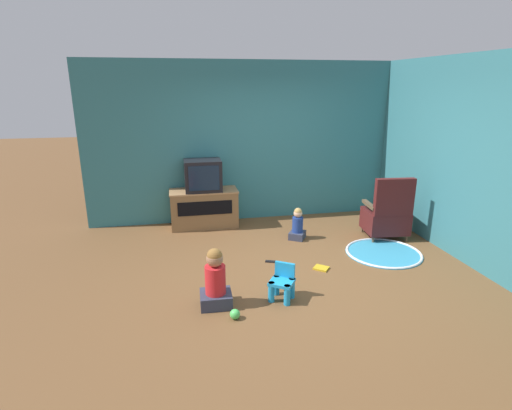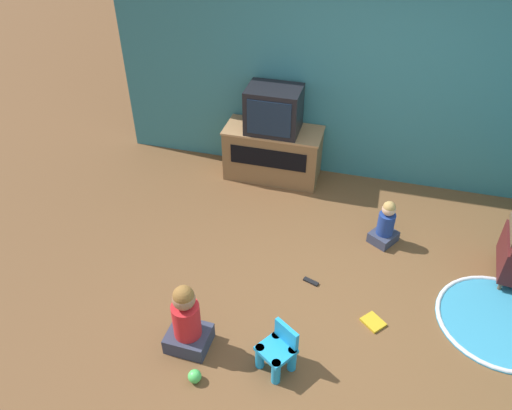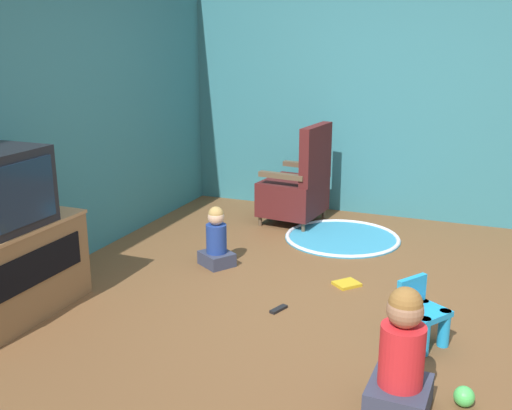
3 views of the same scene
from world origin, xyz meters
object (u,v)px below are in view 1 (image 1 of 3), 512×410
(television, at_px, (203,175))
(book, at_px, (321,268))
(child_watching_center, at_px, (215,281))
(toy_ball, at_px, (235,314))
(child_watching_left, at_px, (298,225))
(tv_cabinet, at_px, (204,208))
(remote_control, at_px, (271,262))
(yellow_kid_chair, at_px, (282,284))
(black_armchair, at_px, (387,215))

(television, xyz_separation_m, book, (1.39, -1.97, -0.89))
(child_watching_center, xyz_separation_m, book, (1.46, 0.63, -0.28))
(child_watching_center, distance_m, toy_ball, 0.42)
(child_watching_left, height_order, child_watching_center, child_watching_center)
(toy_ball, distance_m, book, 1.60)
(tv_cabinet, xyz_separation_m, remote_control, (0.78, -1.65, -0.32))
(child_watching_left, bearing_deg, child_watching_center, 171.72)
(child_watching_center, bearing_deg, tv_cabinet, 90.01)
(tv_cabinet, distance_m, yellow_kid_chair, 2.71)
(tv_cabinet, xyz_separation_m, child_watching_left, (1.39, -0.88, -0.11))
(tv_cabinet, xyz_separation_m, toy_ball, (0.09, -2.92, -0.28))
(television, bearing_deg, yellow_kid_chair, -75.41)
(child_watching_center, relative_size, book, 2.84)
(television, distance_m, book, 2.57)
(child_watching_left, relative_size, child_watching_center, 0.75)
(child_watching_left, bearing_deg, tv_cabinet, 89.76)
(toy_ball, relative_size, book, 0.45)
(yellow_kid_chair, bearing_deg, toy_ball, -119.63)
(book, distance_m, remote_control, 0.69)
(yellow_kid_chair, relative_size, remote_control, 2.63)
(television, relative_size, toy_ball, 5.60)
(television, relative_size, remote_control, 3.86)
(television, relative_size, yellow_kid_chair, 1.47)
(remote_control, bearing_deg, book, 170.66)
(remote_control, bearing_deg, toy_ball, 81.04)
(child_watching_left, height_order, remote_control, child_watching_left)
(yellow_kid_chair, height_order, toy_ball, yellow_kid_chair)
(yellow_kid_chair, xyz_separation_m, child_watching_center, (-0.75, 0.01, 0.11))
(tv_cabinet, bearing_deg, yellow_kid_chair, -75.48)
(black_armchair, xyz_separation_m, child_watching_center, (-2.85, -1.48, -0.08))
(black_armchair, bearing_deg, tv_cabinet, -16.50)
(television, height_order, yellow_kid_chair, television)
(tv_cabinet, relative_size, book, 4.77)
(child_watching_left, distance_m, toy_ball, 2.43)
(black_armchair, distance_m, child_watching_left, 1.41)
(child_watching_center, xyz_separation_m, toy_ball, (0.17, -0.31, -0.24))
(toy_ball, bearing_deg, child_watching_left, 57.48)
(tv_cabinet, height_order, child_watching_left, tv_cabinet)
(tv_cabinet, relative_size, television, 1.89)
(child_watching_left, xyz_separation_m, remote_control, (-0.61, -0.77, -0.21))
(remote_control, bearing_deg, tv_cabinet, -45.24)
(toy_ball, bearing_deg, remote_control, 61.53)
(black_armchair, distance_m, toy_ball, 3.24)
(tv_cabinet, relative_size, child_watching_center, 1.68)
(toy_ball, bearing_deg, child_watching_center, 118.24)
(tv_cabinet, height_order, child_watching_center, child_watching_center)
(child_watching_center, bearing_deg, toy_ball, -60.11)
(television, bearing_deg, child_watching_center, -91.65)
(tv_cabinet, distance_m, television, 0.57)
(child_watching_center, distance_m, book, 1.61)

